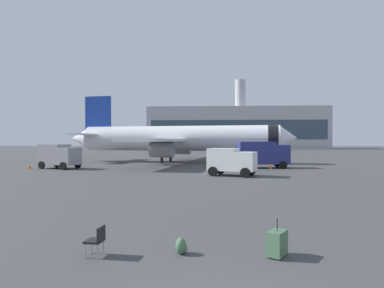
{
  "coord_description": "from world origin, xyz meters",
  "views": [
    {
      "loc": [
        -0.24,
        -5.25,
        3.32
      ],
      "look_at": [
        -2.0,
        26.5,
        3.0
      ],
      "focal_mm": 30.27,
      "sensor_mm": 36.0,
      "label": 1
    }
  ],
  "objects_px": {
    "cargo_van": "(231,161)",
    "gate_chair": "(97,239)",
    "traveller_backpack": "(181,246)",
    "safety_cone_mid": "(271,166)",
    "fuel_truck": "(263,153)",
    "airplane_at_gate": "(177,139)",
    "service_truck": "(59,155)",
    "safety_cone_near": "(30,166)",
    "rolling_suitcase": "(277,243)"
  },
  "relations": [
    {
      "from": "cargo_van",
      "to": "rolling_suitcase",
      "type": "relative_size",
      "value": 4.38
    },
    {
      "from": "service_truck",
      "to": "gate_chair",
      "type": "distance_m",
      "value": 31.97
    },
    {
      "from": "safety_cone_mid",
      "to": "traveller_backpack",
      "type": "relative_size",
      "value": 1.49
    },
    {
      "from": "safety_cone_mid",
      "to": "service_truck",
      "type": "bearing_deg",
      "value": -177.37
    },
    {
      "from": "fuel_truck",
      "to": "airplane_at_gate",
      "type": "bearing_deg",
      "value": 139.98
    },
    {
      "from": "safety_cone_near",
      "to": "safety_cone_mid",
      "type": "distance_m",
      "value": 28.77
    },
    {
      "from": "airplane_at_gate",
      "to": "rolling_suitcase",
      "type": "relative_size",
      "value": 32.47
    },
    {
      "from": "fuel_truck",
      "to": "safety_cone_near",
      "type": "bearing_deg",
      "value": -175.2
    },
    {
      "from": "service_truck",
      "to": "safety_cone_near",
      "type": "height_order",
      "value": "service_truck"
    },
    {
      "from": "airplane_at_gate",
      "to": "traveller_backpack",
      "type": "relative_size",
      "value": 74.42
    },
    {
      "from": "safety_cone_mid",
      "to": "safety_cone_near",
      "type": "bearing_deg",
      "value": -177.77
    },
    {
      "from": "safety_cone_mid",
      "to": "traveller_backpack",
      "type": "xyz_separation_m",
      "value": [
        -8.0,
        -29.23,
        -0.12
      ]
    },
    {
      "from": "cargo_van",
      "to": "traveller_backpack",
      "type": "distance_m",
      "value": 21.5
    },
    {
      "from": "rolling_suitcase",
      "to": "traveller_backpack",
      "type": "height_order",
      "value": "rolling_suitcase"
    },
    {
      "from": "airplane_at_gate",
      "to": "service_truck",
      "type": "relative_size",
      "value": 6.78
    },
    {
      "from": "airplane_at_gate",
      "to": "safety_cone_mid",
      "type": "distance_m",
      "value": 16.6
    },
    {
      "from": "airplane_at_gate",
      "to": "cargo_van",
      "type": "relative_size",
      "value": 7.41
    },
    {
      "from": "airplane_at_gate",
      "to": "safety_cone_mid",
      "type": "bearing_deg",
      "value": -41.65
    },
    {
      "from": "service_truck",
      "to": "fuel_truck",
      "type": "height_order",
      "value": "fuel_truck"
    },
    {
      "from": "rolling_suitcase",
      "to": "gate_chair",
      "type": "distance_m",
      "value": 5.18
    },
    {
      "from": "service_truck",
      "to": "safety_cone_near",
      "type": "bearing_deg",
      "value": 179.52
    },
    {
      "from": "fuel_truck",
      "to": "gate_chair",
      "type": "height_order",
      "value": "fuel_truck"
    },
    {
      "from": "cargo_van",
      "to": "gate_chair",
      "type": "bearing_deg",
      "value": -103.72
    },
    {
      "from": "airplane_at_gate",
      "to": "cargo_van",
      "type": "distance_m",
      "value": 20.16
    },
    {
      "from": "cargo_van",
      "to": "gate_chair",
      "type": "distance_m",
      "value": 22.25
    },
    {
      "from": "safety_cone_near",
      "to": "gate_chair",
      "type": "distance_m",
      "value": 33.82
    },
    {
      "from": "cargo_van",
      "to": "traveller_backpack",
      "type": "bearing_deg",
      "value": -97.65
    },
    {
      "from": "safety_cone_mid",
      "to": "rolling_suitcase",
      "type": "bearing_deg",
      "value": -100.15
    },
    {
      "from": "airplane_at_gate",
      "to": "safety_cone_mid",
      "type": "relative_size",
      "value": 49.96
    },
    {
      "from": "traveller_backpack",
      "to": "service_truck",
      "type": "bearing_deg",
      "value": 121.29
    },
    {
      "from": "service_truck",
      "to": "safety_cone_mid",
      "type": "distance_m",
      "value": 25.12
    },
    {
      "from": "service_truck",
      "to": "gate_chair",
      "type": "height_order",
      "value": "service_truck"
    },
    {
      "from": "safety_cone_near",
      "to": "airplane_at_gate",
      "type": "bearing_deg",
      "value": 35.73
    },
    {
      "from": "traveller_backpack",
      "to": "safety_cone_mid",
      "type": "bearing_deg",
      "value": 74.69
    },
    {
      "from": "rolling_suitcase",
      "to": "traveller_backpack",
      "type": "bearing_deg",
      "value": 178.79
    },
    {
      "from": "service_truck",
      "to": "cargo_van",
      "type": "height_order",
      "value": "service_truck"
    },
    {
      "from": "safety_cone_mid",
      "to": "fuel_truck",
      "type": "bearing_deg",
      "value": 121.25
    },
    {
      "from": "safety_cone_near",
      "to": "traveller_backpack",
      "type": "height_order",
      "value": "safety_cone_near"
    },
    {
      "from": "safety_cone_near",
      "to": "cargo_van",
      "type": "bearing_deg",
      "value": -16.15
    },
    {
      "from": "service_truck",
      "to": "rolling_suitcase",
      "type": "bearing_deg",
      "value": -54.83
    },
    {
      "from": "service_truck",
      "to": "safety_cone_mid",
      "type": "relative_size",
      "value": 7.37
    },
    {
      "from": "service_truck",
      "to": "cargo_van",
      "type": "xyz_separation_m",
      "value": [
        19.92,
        -6.8,
        -0.16
      ]
    },
    {
      "from": "service_truck",
      "to": "airplane_at_gate",
      "type": "bearing_deg",
      "value": 42.82
    },
    {
      "from": "airplane_at_gate",
      "to": "cargo_van",
      "type": "xyz_separation_m",
      "value": [
        7.01,
        -18.77,
        -2.21
      ]
    },
    {
      "from": "safety_cone_mid",
      "to": "rolling_suitcase",
      "type": "relative_size",
      "value": 0.65
    },
    {
      "from": "traveller_backpack",
      "to": "gate_chair",
      "type": "distance_m",
      "value": 2.45
    },
    {
      "from": "gate_chair",
      "to": "rolling_suitcase",
      "type": "bearing_deg",
      "value": 2.86
    },
    {
      "from": "cargo_van",
      "to": "gate_chair",
      "type": "xyz_separation_m",
      "value": [
        -5.27,
        -21.59,
        -0.95
      ]
    },
    {
      "from": "rolling_suitcase",
      "to": "gate_chair",
      "type": "relative_size",
      "value": 1.28
    },
    {
      "from": "airplane_at_gate",
      "to": "traveller_backpack",
      "type": "xyz_separation_m",
      "value": [
        4.15,
        -40.04,
        -3.42
      ]
    }
  ]
}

